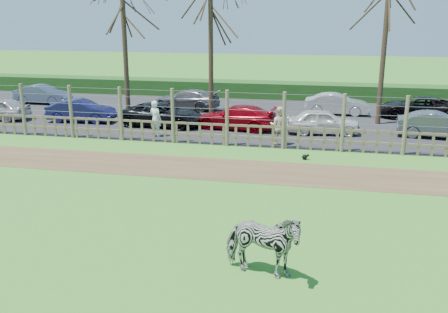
% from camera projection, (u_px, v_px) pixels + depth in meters
% --- Properties ---
extents(ground, '(120.00, 120.00, 0.00)m').
position_uv_depth(ground, '(174.00, 213.00, 14.81)').
color(ground, '#61A141').
rests_on(ground, ground).
extents(dirt_strip, '(34.00, 2.80, 0.01)m').
position_uv_depth(dirt_strip, '(209.00, 168.00, 19.05)').
color(dirt_strip, brown).
rests_on(dirt_strip, ground).
extents(asphalt, '(44.00, 13.00, 0.04)m').
position_uv_depth(asphalt, '(249.00, 117.00, 28.45)').
color(asphalt, '#232326').
rests_on(asphalt, ground).
extents(hedge, '(46.00, 2.00, 1.10)m').
position_uv_depth(hedge, '(265.00, 90.00, 34.89)').
color(hedge, '#1E4716').
rests_on(hedge, ground).
extents(fence, '(30.16, 0.16, 2.50)m').
position_uv_depth(fence, '(227.00, 128.00, 22.12)').
color(fence, brown).
rests_on(fence, ground).
extents(tree_left, '(4.80, 4.80, 7.88)m').
position_uv_depth(tree_left, '(123.00, 15.00, 26.29)').
color(tree_left, '#3D2B1E').
rests_on(tree_left, ground).
extents(tree_mid, '(4.80, 4.80, 6.83)m').
position_uv_depth(tree_mid, '(211.00, 30.00, 26.56)').
color(tree_mid, '#3D2B1E').
rests_on(tree_mid, ground).
extents(tree_right, '(4.80, 4.80, 7.35)m').
position_uv_depth(tree_right, '(386.00, 23.00, 25.18)').
color(tree_right, '#3D2B1E').
rests_on(tree_right, ground).
extents(zebra, '(1.95, 1.13, 1.55)m').
position_uv_depth(zebra, '(262.00, 244.00, 11.07)').
color(zebra, gray).
rests_on(zebra, ground).
extents(visitor_a, '(0.73, 0.60, 1.72)m').
position_uv_depth(visitor_a, '(155.00, 119.00, 23.64)').
color(visitor_a, white).
rests_on(visitor_a, asphalt).
extents(visitor_b, '(0.90, 0.73, 1.72)m').
position_uv_depth(visitor_b, '(279.00, 126.00, 22.16)').
color(visitor_b, beige).
rests_on(visitor_b, asphalt).
extents(crow, '(0.29, 0.22, 0.24)m').
position_uv_depth(crow, '(305.00, 157.00, 20.19)').
color(crow, black).
rests_on(crow, ground).
extents(car_1, '(3.72, 1.51, 1.20)m').
position_uv_depth(car_1, '(81.00, 111.00, 26.94)').
color(car_1, '#1A1952').
rests_on(car_1, asphalt).
extents(car_2, '(4.41, 2.20, 1.20)m').
position_uv_depth(car_2, '(163.00, 114.00, 25.98)').
color(car_2, black).
rests_on(car_2, asphalt).
extents(car_3, '(4.31, 2.18, 1.20)m').
position_uv_depth(car_3, '(236.00, 117.00, 25.28)').
color(car_3, '#930510').
rests_on(car_3, asphalt).
extents(car_4, '(3.67, 1.83, 1.20)m').
position_uv_depth(car_4, '(323.00, 121.00, 24.27)').
color(car_4, white).
rests_on(car_4, asphalt).
extents(car_5, '(3.76, 1.66, 1.20)m').
position_uv_depth(car_5, '(437.00, 125.00, 23.49)').
color(car_5, '#4D5359').
rests_on(car_5, asphalt).
extents(car_7, '(3.67, 1.37, 1.20)m').
position_uv_depth(car_7, '(43.00, 94.00, 32.39)').
color(car_7, '#4C5770').
rests_on(car_7, asphalt).
extents(car_9, '(4.27, 2.04, 1.20)m').
position_uv_depth(car_9, '(186.00, 99.00, 30.47)').
color(car_9, '#625E62').
rests_on(car_9, asphalt).
extents(car_11, '(3.65, 1.28, 1.20)m').
position_uv_depth(car_11, '(337.00, 104.00, 28.97)').
color(car_11, '#BFB6B6').
rests_on(car_11, asphalt).
extents(car_12, '(4.43, 2.25, 1.20)m').
position_uv_depth(car_12, '(418.00, 108.00, 27.87)').
color(car_12, black).
rests_on(car_12, asphalt).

